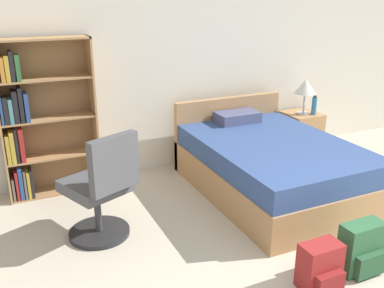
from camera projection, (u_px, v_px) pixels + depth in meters
name	position (u px, v px, depth m)	size (l,w,h in m)	color
wall_back	(194.00, 57.00, 5.02)	(9.00, 0.06, 2.60)	silver
bookshelf	(36.00, 120.00, 4.28)	(0.93, 0.27, 1.62)	#AD7F51
bed	(269.00, 164.00, 4.54)	(1.40, 2.00, 0.83)	#AD7F51
office_chair	(102.00, 191.00, 3.58)	(0.64, 0.69, 0.98)	#232326
nightstand	(300.00, 132.00, 5.68)	(0.44, 0.47, 0.53)	#AD7F51
table_lamp	(305.00, 88.00, 5.43)	(0.28, 0.28, 0.45)	#B2B2B7
water_bottle	(314.00, 106.00, 5.49)	(0.07, 0.07, 0.25)	teal
backpack_green	(362.00, 249.00, 3.24)	(0.34, 0.22, 0.40)	#2D603D
backpack_red	(321.00, 267.00, 3.06)	(0.30, 0.24, 0.35)	maroon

